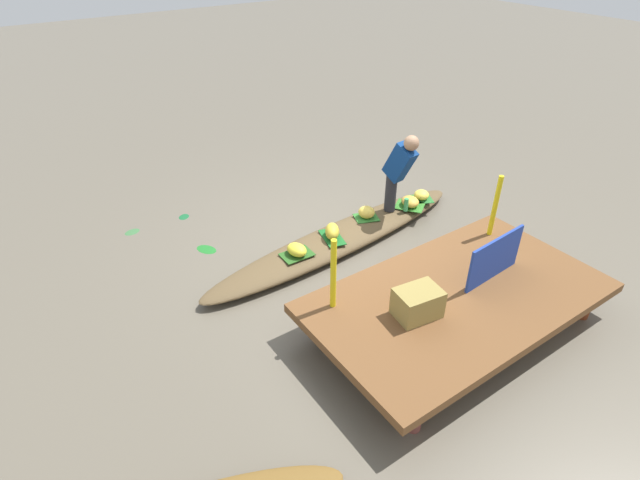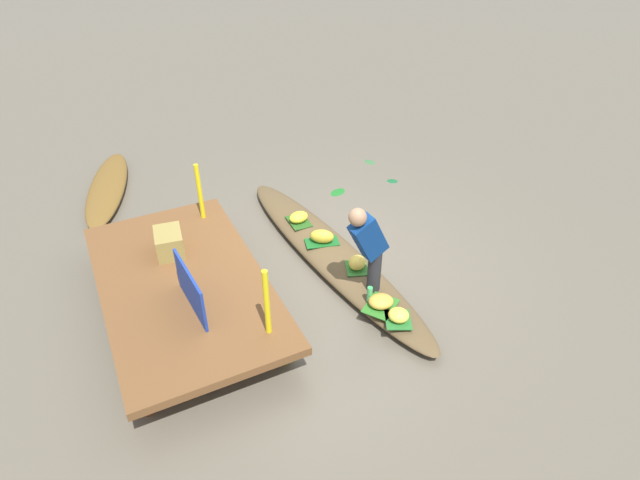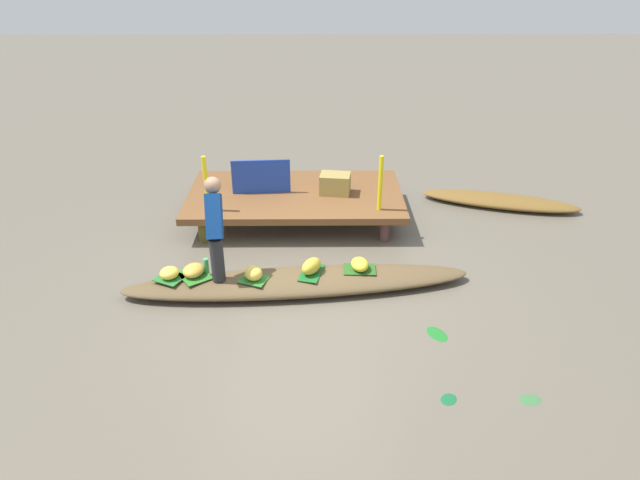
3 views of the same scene
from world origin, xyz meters
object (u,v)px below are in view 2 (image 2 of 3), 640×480
Objects in this scene: vendor_boat at (331,254)px; banana_bunch_2 at (357,263)px; moored_boat at (107,188)px; market_banner at (190,289)px; banana_bunch_4 at (381,301)px; banana_bunch_1 at (322,236)px; banana_bunch_3 at (399,315)px; banana_bunch_0 at (299,217)px; produce_crate at (169,243)px; vendor_person at (369,244)px; water_bottle at (370,294)px.

banana_bunch_2 is (-0.52, -0.10, 0.19)m from vendor_boat.
moored_boat is 2.83× the size of market_banner.
moored_boat is at bearing 28.55° from banana_bunch_4.
banana_bunch_1 is 1.38× the size of banana_bunch_3.
moored_boat is 8.51× the size of banana_bunch_4.
banana_bunch_4 is 2.13m from market_banner.
banana_bunch_4 is (-2.02, -0.12, -0.00)m from banana_bunch_0.
banana_bunch_3 is (-4.71, -2.47, 0.19)m from moored_boat.
moored_boat is 3.83m from market_banner.
market_banner is at bearing -157.32° from moored_boat.
produce_crate reaches higher than vendor_boat.
banana_bunch_1 is at bearing 3.51° from banana_bunch_3.
vendor_boat is 1.74× the size of moored_boat.
banana_bunch_1 is 1.96m from produce_crate.
vendor_boat is at bearing 2.12° from banana_bunch_3.
vendor_person is (0.31, 0.02, 0.61)m from banana_bunch_4.
vendor_person reaches higher than banana_bunch_2.
vendor_boat is 1.13m from water_bottle.
banana_bunch_1 reaches higher than banana_bunch_0.
moored_boat is 8.72× the size of banana_bunch_0.
produce_crate is at bearing 49.31° from water_bottle.
vendor_person is at bearing -176.66° from banana_bunch_0.
vendor_boat is 18.55× the size of banana_bunch_2.
banana_bunch_1 is at bearing -125.78° from moored_boat.
produce_crate is at bearing 44.50° from banana_bunch_3.
vendor_boat is 2.14m from market_banner.
vendor_person is (-0.95, 0.02, 0.79)m from vendor_boat.
banana_bunch_0 is at bearing -120.45° from moored_boat.
banana_bunch_0 is 1.82m from vendor_person.
banana_bunch_0 is 1.22× the size of banana_bunch_3.
water_bottle is (0.14, 0.07, 0.02)m from banana_bunch_4.
banana_bunch_2 is at bearing -170.32° from banana_bunch_0.
banana_bunch_4 is at bearing -132.10° from produce_crate.
market_banner is at bearing 111.33° from banana_bunch_1.
market_banner reaches higher than banana_bunch_2.
moored_boat is 5.56× the size of produce_crate.
banana_bunch_0 is (0.77, 0.12, 0.18)m from vendor_boat.
water_bottle reaches higher than banana_bunch_0.
banana_bunch_4 is 0.24× the size of vendor_person.
vendor_boat is at bearing -170.95° from banana_bunch_0.
vendor_person is 2.00m from market_banner.
banana_bunch_3 is 0.85m from vendor_person.
market_banner reaches higher than water_bottle.
banana_bunch_1 reaches higher than moored_boat.
banana_bunch_0 is at bearing 9.68° from banana_bunch_2.
vendor_boat is 15.18× the size of banana_bunch_0.
banana_bunch_4 is (-1.25, -0.00, 0.17)m from vendor_boat.
moored_boat is 3.33m from banana_bunch_0.
water_bottle is at bearing 164.73° from vendor_person.
produce_crate is (0.35, 1.91, 0.28)m from banana_bunch_1.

